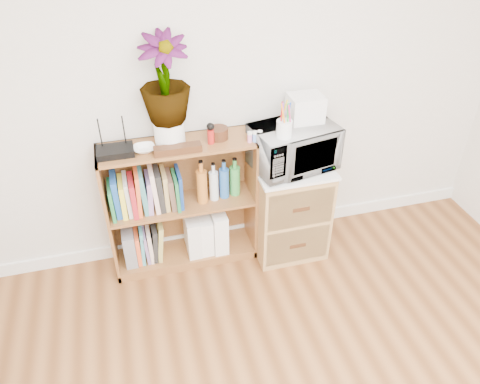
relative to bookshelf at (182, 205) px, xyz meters
name	(u,v)px	position (x,y,z in m)	size (l,w,h in m)	color
skirting_board	(228,231)	(0.35, 0.14, -0.42)	(4.00, 0.02, 0.10)	white
bookshelf	(182,205)	(0.00, 0.00, 0.00)	(1.00, 0.30, 0.95)	brown
wicker_unit	(288,209)	(0.75, -0.08, -0.12)	(0.50, 0.45, 0.70)	#9E7542
microwave	(293,147)	(0.75, -0.08, 0.39)	(0.53, 0.36, 0.29)	silver
pen_cup	(284,129)	(0.64, -0.19, 0.59)	(0.10, 0.10, 0.11)	white
small_appliance	(305,108)	(0.84, -0.01, 0.63)	(0.22, 0.18, 0.17)	white
router	(115,151)	(-0.37, -0.02, 0.50)	(0.22, 0.15, 0.04)	black
white_bowl	(144,149)	(-0.20, -0.03, 0.49)	(0.13, 0.13, 0.03)	white
plant_pot	(170,132)	(-0.03, 0.02, 0.56)	(0.19, 0.19, 0.16)	white
potted_plant	(164,79)	(-0.03, 0.02, 0.90)	(0.29, 0.29, 0.53)	#397830
trinket_box	(178,149)	(-0.01, -0.10, 0.50)	(0.29, 0.07, 0.05)	#3D2310
kokeshi_doll	(211,137)	(0.21, -0.04, 0.52)	(0.04, 0.04, 0.09)	#B31916
wooden_bowl	(218,133)	(0.27, 0.01, 0.51)	(0.13, 0.13, 0.07)	#371F0F
paint_jars	(255,138)	(0.48, -0.09, 0.50)	(0.10, 0.04, 0.05)	#D2747F
file_box	(129,245)	(-0.39, 0.00, -0.27)	(0.08, 0.21, 0.26)	slate
magazine_holder_left	(192,233)	(0.05, -0.01, -0.26)	(0.09, 0.24, 0.30)	white
magazine_holder_mid	(205,232)	(0.14, -0.01, -0.26)	(0.09, 0.23, 0.29)	white
magazine_holder_right	(218,228)	(0.24, -0.01, -0.25)	(0.10, 0.25, 0.32)	white
cookbooks	(145,191)	(-0.23, 0.00, 0.16)	(0.47, 0.20, 0.30)	#20793E
liquor_bottles	(218,179)	(0.26, 0.00, 0.17)	(0.31, 0.07, 0.31)	#C46E24
lower_books	(149,242)	(-0.25, 0.00, -0.27)	(0.20, 0.19, 0.29)	#F1592A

